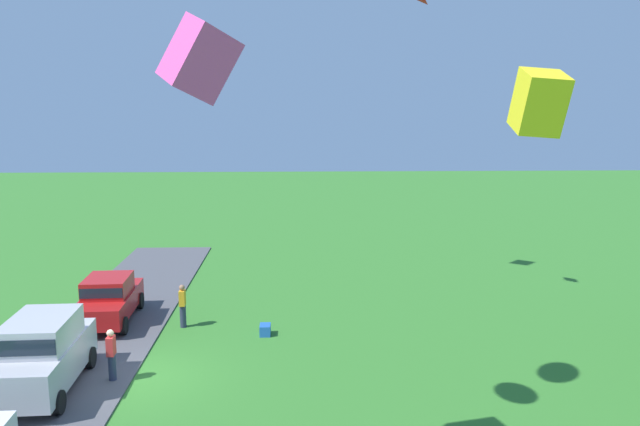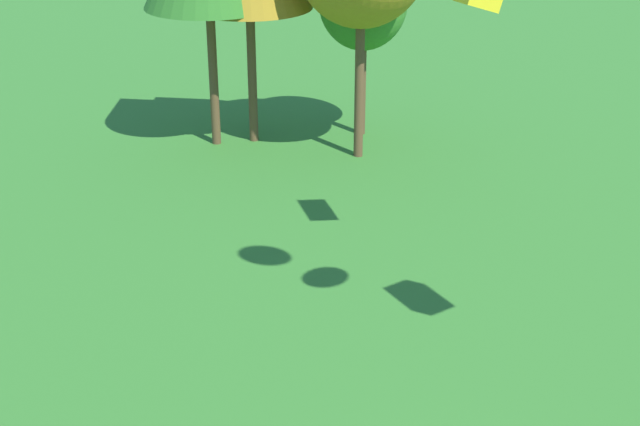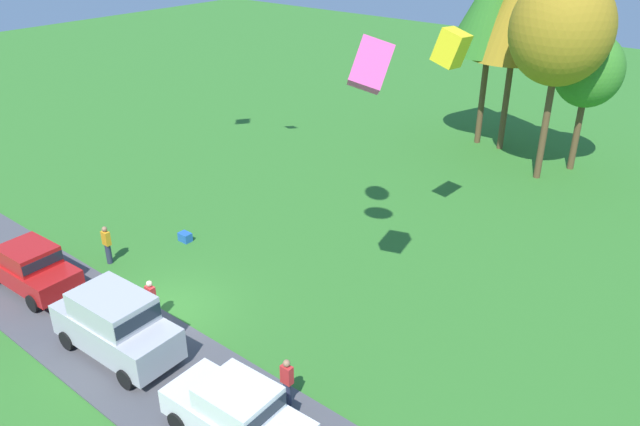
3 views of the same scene
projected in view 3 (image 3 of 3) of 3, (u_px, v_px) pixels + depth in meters
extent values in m
plane|color=#337528|center=(169.00, 310.00, 23.12)|extent=(120.00, 120.00, 0.00)
cube|color=#4C4C51|center=(113.00, 340.00, 21.45)|extent=(36.00, 4.40, 0.06)
cube|color=red|center=(31.00, 271.00, 24.05)|extent=(4.47, 1.98, 0.80)
cube|color=red|center=(28.00, 255.00, 23.66)|extent=(2.07, 1.72, 0.70)
cube|color=#19232D|center=(28.00, 255.00, 23.66)|extent=(2.11, 1.69, 0.38)
cylinder|color=black|center=(32.00, 259.00, 25.65)|extent=(0.69, 0.27, 0.68)
cylinder|color=black|center=(34.00, 303.00, 22.81)|extent=(0.69, 0.27, 0.68)
cylinder|color=black|center=(75.00, 283.00, 24.03)|extent=(0.69, 0.27, 0.68)
cube|color=#B7B7BC|center=(117.00, 331.00, 20.43)|extent=(4.68, 2.09, 1.10)
cube|color=#B7B7BC|center=(112.00, 306.00, 20.00)|extent=(2.67, 1.87, 0.84)
cube|color=#19232D|center=(112.00, 306.00, 20.00)|extent=(2.72, 1.83, 0.46)
cylinder|color=black|center=(68.00, 340.00, 20.88)|extent=(0.69, 0.27, 0.68)
cylinder|color=black|center=(113.00, 315.00, 22.16)|extent=(0.69, 0.27, 0.68)
cylinder|color=black|center=(126.00, 378.00, 19.18)|extent=(0.69, 0.27, 0.68)
cylinder|color=black|center=(172.00, 349.00, 20.47)|extent=(0.69, 0.27, 0.68)
cube|color=white|center=(237.00, 417.00, 17.19)|extent=(4.47, 1.97, 0.80)
cube|color=white|center=(238.00, 398.00, 16.80)|extent=(2.06, 1.72, 0.70)
cube|color=#19232D|center=(238.00, 398.00, 16.80)|extent=(2.10, 1.69, 0.38)
cylinder|color=black|center=(178.00, 422.00, 17.57)|extent=(0.69, 0.27, 0.68)
cylinder|color=black|center=(222.00, 389.00, 18.79)|extent=(0.69, 0.27, 0.68)
cylinder|color=#2D334C|center=(153.00, 311.00, 22.28)|extent=(0.24, 0.24, 0.88)
cube|color=red|center=(151.00, 294.00, 21.95)|extent=(0.36, 0.22, 0.60)
sphere|color=beige|center=(149.00, 284.00, 21.76)|extent=(0.22, 0.22, 0.22)
cylinder|color=#2D334C|center=(287.00, 394.00, 18.53)|extent=(0.24, 0.24, 0.88)
cube|color=red|center=(287.00, 375.00, 18.20)|extent=(0.36, 0.22, 0.60)
sphere|color=#9E7051|center=(286.00, 363.00, 18.01)|extent=(0.22, 0.22, 0.22)
cylinder|color=#2D334C|center=(109.00, 254.00, 25.92)|extent=(0.24, 0.24, 0.88)
cube|color=orange|center=(106.00, 238.00, 25.59)|extent=(0.36, 0.22, 0.60)
sphere|color=#9E7051|center=(104.00, 229.00, 25.41)|extent=(0.22, 0.22, 0.22)
cylinder|color=brown|center=(482.00, 99.00, 38.04)|extent=(0.36, 0.36, 5.62)
cone|color=#2D7023|center=(493.00, 8.00, 35.65)|extent=(5.06, 5.06, 5.06)
cylinder|color=brown|center=(505.00, 105.00, 37.11)|extent=(0.36, 0.36, 5.50)
cone|color=olive|center=(518.00, 14.00, 34.78)|extent=(4.95, 4.95, 4.95)
cylinder|color=brown|center=(545.00, 128.00, 33.01)|extent=(0.36, 0.36, 5.64)
ellipsoid|color=olive|center=(561.00, 29.00, 30.74)|extent=(5.08, 5.08, 5.58)
cylinder|color=brown|center=(576.00, 135.00, 34.52)|extent=(0.36, 0.36, 3.98)
ellipsoid|color=#387F28|center=(589.00, 70.00, 32.92)|extent=(3.58, 3.58, 3.94)
cube|color=blue|center=(185.00, 237.00, 27.72)|extent=(0.56, 0.40, 0.40)
cube|color=#EA4C9E|center=(371.00, 65.00, 17.42)|extent=(1.32, 1.77, 1.78)
cube|color=yellow|center=(451.00, 48.00, 23.42)|extent=(1.26, 1.02, 1.56)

